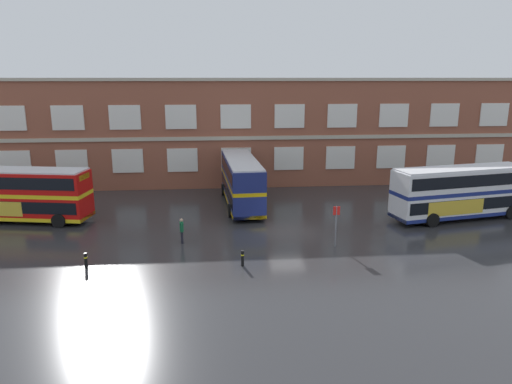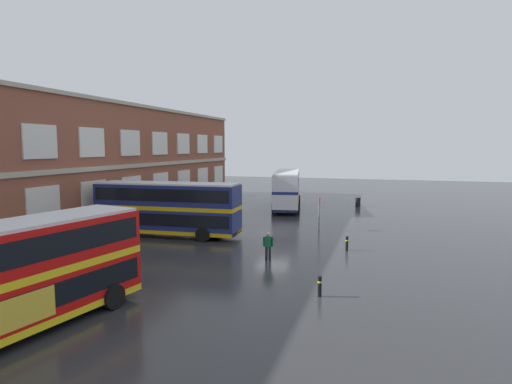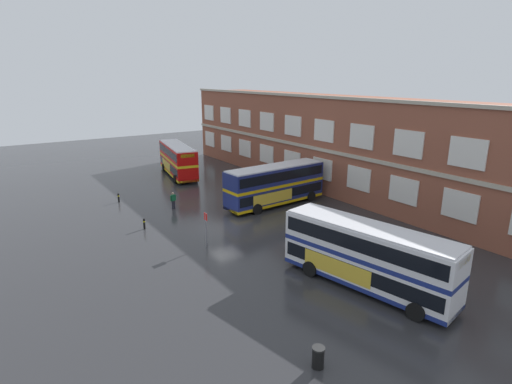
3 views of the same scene
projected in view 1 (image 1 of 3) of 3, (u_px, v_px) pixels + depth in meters
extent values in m
plane|color=#2B2B2D|center=(283.00, 223.00, 35.56)|extent=(120.00, 120.00, 0.00)
cube|color=brown|center=(234.00, 131.00, 49.54)|extent=(57.68, 8.00, 10.43)
cube|color=#B2A893|center=(236.00, 138.00, 45.64)|extent=(57.68, 0.16, 0.36)
cube|color=#B2A893|center=(235.00, 79.00, 44.34)|extent=(57.68, 0.28, 0.30)
cube|color=silver|center=(15.00, 163.00, 44.32)|extent=(2.94, 0.12, 2.30)
cube|color=silver|center=(72.00, 162.00, 44.78)|extent=(2.94, 0.12, 2.30)
cube|color=silver|center=(128.00, 161.00, 45.24)|extent=(2.94, 0.12, 2.30)
cube|color=silver|center=(183.00, 160.00, 45.70)|extent=(2.94, 0.12, 2.30)
cube|color=silver|center=(236.00, 159.00, 46.16)|extent=(2.94, 0.12, 2.30)
cube|color=silver|center=(289.00, 158.00, 46.62)|extent=(2.94, 0.12, 2.30)
cube|color=silver|center=(340.00, 158.00, 47.07)|extent=(2.94, 0.12, 2.30)
cube|color=silver|center=(391.00, 157.00, 47.53)|extent=(2.94, 0.12, 2.30)
cube|color=silver|center=(441.00, 156.00, 47.99)|extent=(2.94, 0.12, 2.30)
cube|color=silver|center=(489.00, 155.00, 48.45)|extent=(2.94, 0.12, 2.30)
cube|color=silver|center=(9.00, 118.00, 43.32)|extent=(2.94, 0.12, 2.30)
cube|color=silver|center=(68.00, 118.00, 43.78)|extent=(2.94, 0.12, 2.30)
cube|color=silver|center=(125.00, 117.00, 44.24)|extent=(2.94, 0.12, 2.30)
cube|color=silver|center=(181.00, 117.00, 44.70)|extent=(2.94, 0.12, 2.30)
cube|color=silver|center=(236.00, 117.00, 45.16)|extent=(2.94, 0.12, 2.30)
cube|color=silver|center=(290.00, 116.00, 45.62)|extent=(2.94, 0.12, 2.30)
cube|color=silver|center=(342.00, 116.00, 46.08)|extent=(2.94, 0.12, 2.30)
cube|color=silver|center=(394.00, 115.00, 46.54)|extent=(2.94, 0.12, 2.30)
cube|color=silver|center=(444.00, 115.00, 47.00)|extent=(2.94, 0.12, 2.30)
cube|color=silver|center=(494.00, 115.00, 47.46)|extent=(2.94, 0.12, 2.30)
cube|color=red|center=(18.00, 206.00, 35.85)|extent=(11.28, 4.52, 1.75)
cube|color=black|center=(18.00, 203.00, 35.80)|extent=(10.86, 4.48, 0.90)
cube|color=yellow|center=(16.00, 193.00, 35.61)|extent=(11.28, 4.52, 0.30)
cube|color=red|center=(15.00, 181.00, 35.39)|extent=(11.28, 4.52, 1.55)
cube|color=black|center=(15.00, 180.00, 35.37)|extent=(10.86, 4.48, 0.90)
cube|color=yellow|center=(19.00, 215.00, 36.03)|extent=(11.28, 4.54, 0.28)
cube|color=silver|center=(14.00, 170.00, 35.19)|extent=(11.05, 4.38, 0.12)
cube|color=yellow|center=(84.00, 177.00, 34.79)|extent=(0.36, 1.64, 0.40)
cylinder|color=black|center=(59.00, 221.00, 34.44)|extent=(1.08, 0.51, 1.04)
cylinder|color=black|center=(75.00, 211.00, 36.90)|extent=(1.08, 0.51, 1.04)
cube|color=navy|center=(242.00, 191.00, 40.32)|extent=(3.14, 11.12, 1.75)
cube|color=black|center=(242.00, 189.00, 40.27)|extent=(3.16, 10.69, 0.90)
cube|color=gold|center=(241.00, 180.00, 40.08)|extent=(3.14, 11.12, 0.30)
cube|color=navy|center=(241.00, 169.00, 39.86)|extent=(3.14, 11.12, 1.55)
cube|color=black|center=(241.00, 168.00, 39.84)|extent=(3.16, 10.69, 0.90)
cube|color=gold|center=(242.00, 200.00, 40.50)|extent=(3.16, 11.12, 0.28)
cube|color=silver|center=(241.00, 159.00, 39.66)|extent=(3.03, 10.90, 0.12)
cube|color=gold|center=(259.00, 194.00, 39.21)|extent=(0.29, 4.83, 1.10)
cube|color=yellow|center=(235.00, 154.00, 45.01)|extent=(1.66, 0.15, 0.40)
cylinder|color=black|center=(250.00, 189.00, 44.37)|extent=(0.38, 1.06, 1.04)
cylinder|color=black|center=(223.00, 190.00, 44.01)|extent=(0.38, 1.06, 1.04)
cylinder|color=black|center=(262.00, 209.00, 37.50)|extent=(0.38, 1.06, 1.04)
cylinder|color=black|center=(230.00, 210.00, 37.14)|extent=(0.38, 1.06, 1.04)
cube|color=silver|center=(459.00, 203.00, 36.53)|extent=(11.28, 4.57, 1.75)
cube|color=black|center=(460.00, 201.00, 36.48)|extent=(10.86, 4.52, 0.90)
cube|color=navy|center=(461.00, 190.00, 36.28)|extent=(11.28, 4.57, 0.30)
cube|color=silver|center=(462.00, 179.00, 36.06)|extent=(11.28, 4.57, 1.55)
cube|color=black|center=(462.00, 178.00, 36.05)|extent=(10.86, 4.52, 0.90)
cube|color=navy|center=(458.00, 212.00, 36.70)|extent=(11.29, 4.59, 0.28)
cube|color=silver|center=(463.00, 168.00, 35.86)|extent=(11.05, 4.42, 0.12)
cube|color=gold|center=(456.00, 208.00, 34.95)|extent=(4.76, 0.94, 1.10)
cylinder|color=black|center=(511.00, 213.00, 36.53)|extent=(1.08, 0.51, 1.04)
cylinder|color=black|center=(487.00, 204.00, 38.92)|extent=(1.08, 0.51, 1.04)
cylinder|color=black|center=(432.00, 220.00, 34.62)|extent=(1.08, 0.51, 1.04)
cylinder|color=black|center=(412.00, 211.00, 37.00)|extent=(1.08, 0.51, 1.04)
cylinder|color=black|center=(182.00, 236.00, 31.35)|extent=(0.18, 0.18, 0.85)
cylinder|color=black|center=(182.00, 237.00, 31.16)|extent=(0.18, 0.18, 0.85)
cube|color=#145933|center=(182.00, 226.00, 31.08)|extent=(0.28, 0.42, 0.60)
cylinder|color=#145933|center=(181.00, 226.00, 31.33)|extent=(0.12, 0.12, 0.57)
cylinder|color=#145933|center=(182.00, 228.00, 30.84)|extent=(0.12, 0.12, 0.57)
sphere|color=tan|center=(181.00, 220.00, 30.97)|extent=(0.22, 0.22, 0.22)
cylinder|color=slate|center=(336.00, 226.00, 30.44)|extent=(0.10, 0.10, 2.70)
cube|color=red|center=(337.00, 211.00, 30.17)|extent=(0.44, 0.04, 0.56)
cylinder|color=black|center=(242.00, 258.00, 27.42)|extent=(0.18, 0.18, 0.95)
cylinder|color=yellow|center=(242.00, 255.00, 27.37)|extent=(0.19, 0.19, 0.08)
cylinder|color=black|center=(86.00, 261.00, 27.03)|extent=(0.18, 0.18, 0.95)
cylinder|color=yellow|center=(86.00, 257.00, 26.98)|extent=(0.19, 0.19, 0.08)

